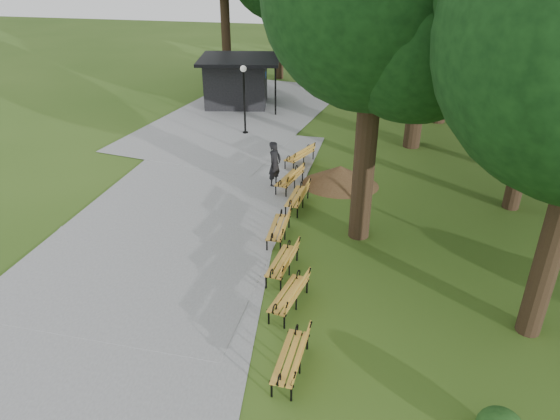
% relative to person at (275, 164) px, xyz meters
% --- Properties ---
extents(ground, '(100.00, 100.00, 0.00)m').
position_rel_person_xyz_m(ground, '(1.09, -4.87, -0.94)').
color(ground, '#315117').
rests_on(ground, ground).
extents(path, '(12.00, 38.00, 0.06)m').
position_rel_person_xyz_m(path, '(-2.91, -1.87, -0.91)').
color(path, gray).
rests_on(path, ground).
extents(person, '(0.65, 0.80, 1.88)m').
position_rel_person_xyz_m(person, '(0.00, 0.00, 0.00)').
color(person, black).
rests_on(person, ground).
extents(kiosk, '(5.22, 4.73, 2.89)m').
position_rel_person_xyz_m(kiosk, '(-4.61, 10.88, 0.51)').
color(kiosk, black).
rests_on(kiosk, ground).
extents(lamp_post, '(0.32, 0.32, 3.49)m').
position_rel_person_xyz_m(lamp_post, '(-2.79, 5.91, 1.54)').
color(lamp_post, black).
rests_on(lamp_post, ground).
extents(dirt_mound, '(2.67, 2.67, 0.83)m').
position_rel_person_xyz_m(dirt_mound, '(2.58, 0.59, -0.52)').
color(dirt_mound, '#47301C').
rests_on(dirt_mound, ground).
extents(bench_0, '(0.76, 1.94, 0.88)m').
position_rel_person_xyz_m(bench_0, '(2.42, -9.90, -0.50)').
color(bench_0, gold).
rests_on(bench_0, ground).
extents(bench_1, '(1.02, 1.99, 0.88)m').
position_rel_person_xyz_m(bench_1, '(1.96, -7.62, -0.50)').
color(bench_1, gold).
rests_on(bench_1, ground).
extents(bench_2, '(0.86, 1.96, 0.88)m').
position_rel_person_xyz_m(bench_2, '(1.49, -6.09, -0.50)').
color(bench_2, gold).
rests_on(bench_2, ground).
extents(bench_3, '(0.67, 1.91, 0.88)m').
position_rel_person_xyz_m(bench_3, '(0.97, -4.12, -0.50)').
color(bench_3, gold).
rests_on(bench_3, ground).
extents(bench_4, '(0.80, 1.95, 0.88)m').
position_rel_person_xyz_m(bench_4, '(1.20, -1.71, -0.50)').
color(bench_4, gold).
rests_on(bench_4, ground).
extents(bench_5, '(1.08, 2.00, 0.88)m').
position_rel_person_xyz_m(bench_5, '(0.63, -0.16, -0.50)').
color(bench_5, gold).
rests_on(bench_5, ground).
extents(bench_6, '(1.33, 2.00, 0.88)m').
position_rel_person_xyz_m(bench_6, '(0.62, 2.36, -0.50)').
color(bench_6, gold).
rests_on(bench_6, ground).
extents(lawn_tree_1, '(5.77, 5.77, 9.28)m').
position_rel_person_xyz_m(lawn_tree_1, '(9.05, -0.17, 5.42)').
color(lawn_tree_1, black).
rests_on(lawn_tree_1, ground).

